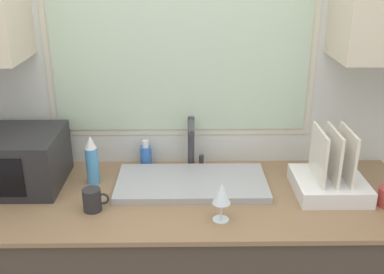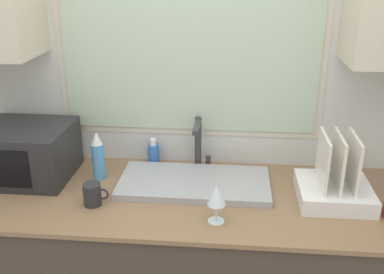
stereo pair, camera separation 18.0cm
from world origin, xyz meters
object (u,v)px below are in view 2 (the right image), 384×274
at_px(microwave, 24,152).
at_px(spray_bottle, 98,156).
at_px(dish_rack, 335,186).
at_px(wine_glass, 217,196).
at_px(soap_bottle, 154,153).
at_px(faucet, 198,139).
at_px(mug_near_sink, 93,194).

height_order(microwave, spray_bottle, microwave).
xyz_separation_m(dish_rack, wine_glass, (-0.48, -0.21, 0.05)).
relative_size(microwave, soap_bottle, 3.19).
bearing_deg(dish_rack, microwave, 176.01).
height_order(faucet, wine_glass, faucet).
xyz_separation_m(faucet, spray_bottle, (-0.45, -0.14, -0.04)).
bearing_deg(dish_rack, wine_glass, -156.08).
bearing_deg(wine_glass, microwave, 160.92).
height_order(spray_bottle, mug_near_sink, spray_bottle).
distance_m(faucet, dish_rack, 0.64).
bearing_deg(spray_bottle, dish_rack, -5.80).
bearing_deg(microwave, dish_rack, -3.99).
distance_m(microwave, soap_bottle, 0.60).
distance_m(faucet, mug_near_sink, 0.56).
bearing_deg(wine_glass, mug_near_sink, 170.99).
distance_m(dish_rack, wine_glass, 0.53).
relative_size(spray_bottle, mug_near_sink, 2.13).
distance_m(microwave, mug_near_sink, 0.46).
bearing_deg(spray_bottle, wine_glass, -30.01).
distance_m(dish_rack, spray_bottle, 1.04).
distance_m(dish_rack, soap_bottle, 0.86).
bearing_deg(wine_glass, faucet, 103.04).
bearing_deg(soap_bottle, wine_glass, -56.31).
bearing_deg(soap_bottle, faucet, -9.66).
xyz_separation_m(faucet, mug_near_sink, (-0.41, -0.38, -0.11)).
distance_m(microwave, spray_bottle, 0.35).
xyz_separation_m(faucet, soap_bottle, (-0.22, 0.04, -0.10)).
bearing_deg(microwave, spray_bottle, 1.48).
bearing_deg(faucet, dish_rack, -22.33).
relative_size(microwave, dish_rack, 1.43).
xyz_separation_m(microwave, soap_bottle, (0.57, 0.18, -0.06)).
height_order(microwave, wine_glass, microwave).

